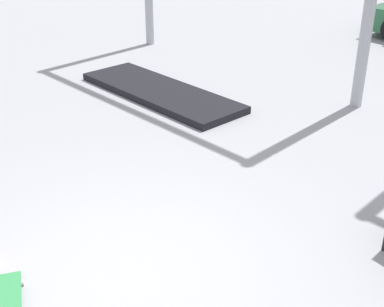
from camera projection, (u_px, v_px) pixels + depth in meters
ground_plane at (122, 276)px, 5.36m from camera, size 36.00×36.00×0.00m
skateboard at (10, 300)px, 4.95m from camera, size 0.81×0.55×0.08m
manual_pad at (160, 92)px, 9.98m from camera, size 3.52×1.18×0.13m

